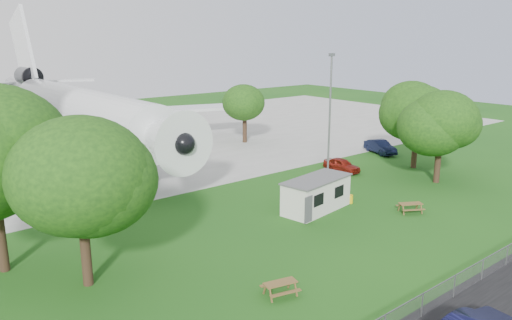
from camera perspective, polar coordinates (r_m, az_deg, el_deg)
ground at (r=33.60m, az=6.34°, el=-9.70°), size 160.00×160.00×0.00m
concrete_apron at (r=64.74m, az=-18.43°, el=1.30°), size 120.00×46.00×0.03m
airliner at (r=61.18m, az=-19.82°, el=5.49°), size 46.36×47.73×17.69m
site_cabin at (r=39.73m, az=6.92°, el=-3.90°), size 6.92×3.61×2.62m
picnic_west at (r=27.63m, az=2.78°, el=-15.17°), size 2.11×1.89×0.76m
picnic_east at (r=41.14m, az=17.18°, el=-5.74°), size 2.31×2.19×0.76m
fence at (r=28.54m, az=20.58°, el=-15.11°), size 58.00×0.04×1.30m
lamp_mast at (r=41.69m, az=8.37°, el=3.55°), size 0.16×0.16×12.00m
tree_west_small at (r=27.94m, az=-19.55°, el=-2.05°), size 7.63×7.63×9.95m
tree_east_front at (r=49.01m, az=20.40°, el=3.72°), size 6.54×6.54×8.73m
tree_east_back at (r=53.86m, az=18.00°, el=5.41°), size 7.37×7.37×9.73m
tree_far_apron at (r=63.93m, az=-1.31°, el=6.73°), size 5.52×5.52×8.15m
car_ne_hatch at (r=51.41m, az=9.77°, el=-0.58°), size 1.68×4.05×1.37m
car_ne_sedan at (r=60.33m, az=14.01°, el=1.45°), size 3.10×5.00×1.55m
car_apron_van at (r=42.26m, az=-16.02°, el=-4.01°), size 5.60×2.68×1.57m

